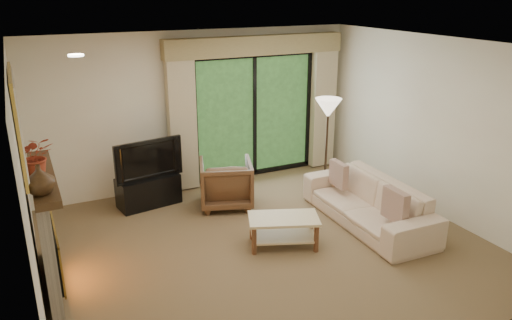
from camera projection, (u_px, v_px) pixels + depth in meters
name	position (u px, v px, depth m)	size (l,w,h in m)	color
floor	(266.00, 245.00, 6.62)	(5.50, 5.50, 0.00)	brown
ceiling	(267.00, 45.00, 5.76)	(5.50, 5.50, 0.00)	white
wall_back	(199.00, 110.00, 8.32)	(5.00, 5.00, 0.00)	#F5E3CA
wall_front	(405.00, 238.00, 4.06)	(5.00, 5.00, 0.00)	#F5E3CA
wall_left	(25.00, 189.00, 5.06)	(5.00, 5.00, 0.00)	#F5E3CA
wall_right	(433.00, 126.00, 7.32)	(5.00, 5.00, 0.00)	#F5E3CA
fireplace	(45.00, 232.00, 5.49)	(0.24, 1.70, 1.37)	gray
mirror	(18.00, 122.00, 5.03)	(0.07, 1.45, 1.02)	#B7933E
sliding_door	(254.00, 116.00, 8.75)	(2.26, 0.10, 2.16)	black
curtain_left	(182.00, 120.00, 8.07)	(0.45, 0.18, 2.35)	tan
curtain_right	(323.00, 104.00, 9.18)	(0.45, 0.18, 2.35)	tan
cornice	(256.00, 45.00, 8.27)	(3.20, 0.24, 0.32)	#998556
media_console	(149.00, 191.00, 7.76)	(0.94, 0.42, 0.47)	black
tv	(146.00, 158.00, 7.59)	(1.06, 0.14, 0.61)	black
armchair	(226.00, 183.00, 7.71)	(0.79, 0.81, 0.74)	brown
sofa	(368.00, 202.00, 7.13)	(2.22, 0.87, 0.65)	beige
pillow_near	(395.00, 205.00, 6.47)	(0.11, 0.42, 0.42)	brown
pillow_far	(339.00, 174.00, 7.57)	(0.10, 0.39, 0.39)	brown
coffee_table	(283.00, 231.00, 6.54)	(0.91, 0.50, 0.41)	beige
floor_lamp	(326.00, 146.00, 8.09)	(0.42, 0.42, 1.58)	#FFECCC
vase	(40.00, 179.00, 4.72)	(0.28, 0.28, 0.29)	#3B2715
branches	(35.00, 156.00, 5.16)	(0.38, 0.33, 0.43)	#A93B23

